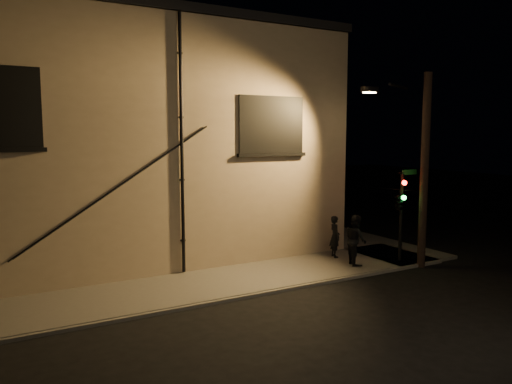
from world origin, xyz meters
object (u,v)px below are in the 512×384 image
streetlamp_pole (421,165)px  pedestrian_a (335,236)px  pedestrian_b (356,240)px  traffic_signal (400,201)px

streetlamp_pole → pedestrian_a: bearing=131.8°
pedestrian_b → streetlamp_pole: size_ratio=0.26×
pedestrian_b → traffic_signal: size_ratio=0.54×
streetlamp_pole → pedestrian_b: bearing=153.8°
pedestrian_b → streetlamp_pole: streetlamp_pole is taller
traffic_signal → pedestrian_a: bearing=132.7°
pedestrian_b → streetlamp_pole: bearing=-96.7°
pedestrian_a → pedestrian_b: (-0.04, -1.21, 0.11)m
pedestrian_b → pedestrian_a: bearing=17.8°
pedestrian_b → traffic_signal: 2.11m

